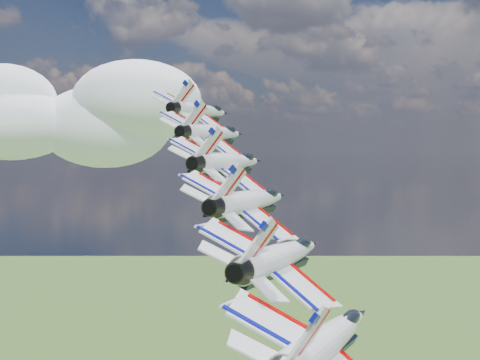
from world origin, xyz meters
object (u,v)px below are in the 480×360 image
Objects in this scene: jet_2 at (230,162)px; jet_3 at (252,201)px; jet_4 at (282,256)px; jet_5 at (328,339)px; jet_0 at (202,111)px; jet_1 at (214,133)px.

jet_2 reaches higher than jet_3.
jet_3 is 1.00× the size of jet_4.
jet_4 reaches higher than jet_5.
jet_0 is 1.00× the size of jet_3.
jet_5 is at bearing -52.20° from jet_3.
jet_2 is at bearing 127.80° from jet_4.
jet_0 reaches higher than jet_1.
jet_2 is (15.35, -14.90, -6.64)m from jet_0.
jet_4 is (7.67, -7.45, -3.32)m from jet_3.
jet_1 is 1.00× the size of jet_3.
jet_5 is (7.67, -7.45, -3.32)m from jet_4.
jet_2 reaches higher than jet_4.
jet_0 is 44.80m from jet_4.
jet_0 is at bearing 127.80° from jet_3.
jet_2 is 1.00× the size of jet_4.
jet_3 is (7.67, -7.45, -3.32)m from jet_2.
jet_5 is (15.35, -14.90, -6.64)m from jet_3.
jet_0 reaches higher than jet_4.
jet_1 is (7.67, -7.45, -3.32)m from jet_0.
jet_4 is at bearing -52.20° from jet_3.
jet_3 is 22.40m from jet_5.
jet_1 is at bearing 127.80° from jet_5.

